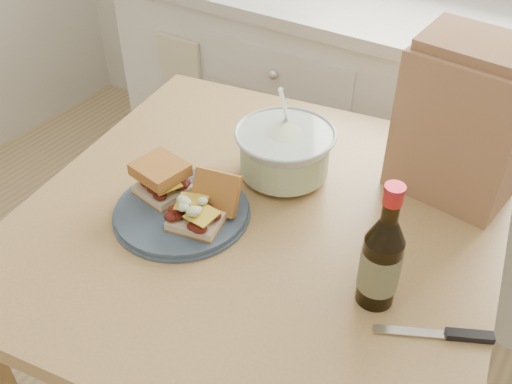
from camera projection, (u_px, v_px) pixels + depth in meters
The scene contains 9 objects.
cabinet_run at pixel (441, 148), 1.99m from camera, with size 2.50×0.64×0.94m.
dining_table at pixel (259, 255), 1.27m from camera, with size 1.12×1.12×0.81m.
plate at pixel (182, 211), 1.20m from camera, with size 0.28×0.28×0.02m, color #3C4D61.
sandwich_left at pixel (161, 179), 1.21m from camera, with size 0.12×0.11×0.08m.
sandwich_right at pixel (203, 206), 1.15m from camera, with size 0.12×0.16×0.09m.
coleslaw_bowl at pixel (285, 154), 1.27m from camera, with size 0.22×0.22×0.22m.
beer_bottle at pixel (381, 260), 0.96m from camera, with size 0.07×0.07×0.25m.
knife at pixel (454, 335), 0.95m from camera, with size 0.18×0.11×0.01m.
paper_bag at pixel (462, 127), 1.17m from camera, with size 0.25×0.16×0.32m, color #A67750.
Camera 1 is at (0.37, -0.03, 1.59)m, focal length 40.00 mm.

